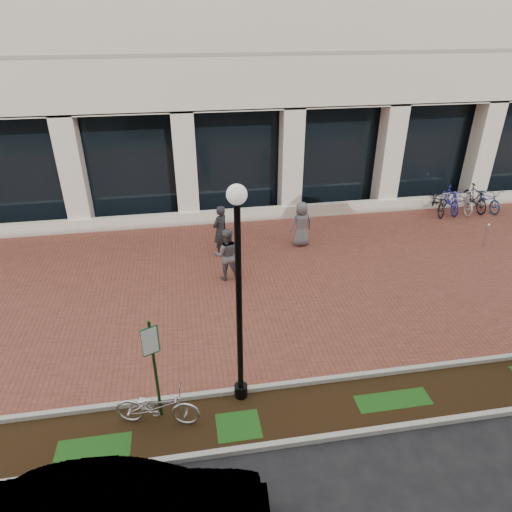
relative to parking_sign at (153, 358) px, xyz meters
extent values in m
plane|color=black|center=(2.97, 4.86, -1.51)|extent=(120.00, 120.00, 0.00)
cube|color=brown|center=(2.97, 4.86, -1.51)|extent=(40.00, 9.00, 0.01)
cube|color=black|center=(2.97, -0.39, -1.51)|extent=(40.00, 1.50, 0.01)
cube|color=#ADADA3|center=(2.97, 0.36, -1.45)|extent=(40.00, 0.12, 0.12)
cube|color=#ADADA3|center=(2.97, -1.14, -1.45)|extent=(40.00, 0.12, 0.12)
cube|color=black|center=(2.97, 10.46, 0.59)|extent=(40.00, 0.15, 4.20)
cube|color=beige|center=(2.97, 9.36, -1.26)|extent=(40.00, 0.25, 0.50)
cube|color=beige|center=(2.97, 9.76, 0.59)|extent=(0.80, 0.80, 4.20)
cube|color=#163D18|center=(0.00, 0.01, -0.33)|extent=(0.05, 0.05, 2.37)
cube|color=#186334|center=(0.00, -0.02, 0.43)|extent=(0.34, 0.02, 0.62)
cube|color=white|center=(0.00, -0.03, 0.43)|extent=(0.30, 0.01, 0.56)
cylinder|color=black|center=(1.68, 0.26, -1.36)|extent=(0.28, 0.28, 0.30)
cylinder|color=black|center=(1.68, 0.26, 0.71)|extent=(0.12, 0.12, 4.45)
sphere|color=silver|center=(1.68, 0.26, 3.09)|extent=(0.36, 0.36, 0.36)
imported|color=silver|center=(-0.03, -0.17, -1.07)|extent=(1.79, 0.96, 0.89)
imported|color=#29282D|center=(1.91, 6.75, -0.64)|extent=(0.75, 0.74, 1.74)
imported|color=#5E5F63|center=(1.95, 5.16, -0.68)|extent=(0.85, 0.69, 1.66)
imported|color=slate|center=(4.73, 6.98, -0.72)|extent=(0.85, 0.62, 1.59)
cylinder|color=silver|center=(11.00, 5.77, -1.12)|extent=(0.11, 0.11, 0.77)
sphere|color=silver|center=(11.00, 5.77, -0.69)|extent=(0.12, 0.12, 0.12)
imported|color=black|center=(10.90, 8.88, -1.05)|extent=(0.94, 1.86, 0.93)
imported|color=navy|center=(11.45, 8.88, -0.99)|extent=(0.72, 1.77, 1.04)
imported|color=silver|center=(12.00, 8.88, -1.05)|extent=(0.76, 1.82, 0.93)
imported|color=black|center=(12.55, 8.88, -0.99)|extent=(0.54, 1.74, 1.04)
imported|color=navy|center=(13.10, 8.88, -1.05)|extent=(0.66, 1.79, 0.93)
cylinder|color=silver|center=(12.00, 8.88, -1.11)|extent=(0.04, 0.04, 0.80)
camera|label=1|loc=(0.81, -6.87, 5.82)|focal=32.00mm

